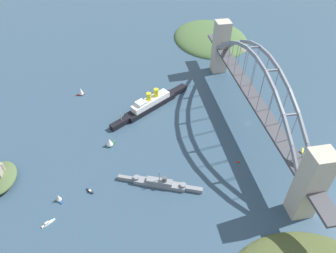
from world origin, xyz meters
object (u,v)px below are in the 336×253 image
at_px(small_boat_1, 90,191).
at_px(small_boat_4, 81,91).
at_px(seaplane_taxiing_near_bridge, 304,153).
at_px(small_boat_3, 48,223).
at_px(harbor_arch_bridge, 254,96).
at_px(naval_cruiser, 160,183).
at_px(ocean_liner, 151,104).
at_px(small_boat_0, 58,198).
at_px(small_boat_2, 109,142).
at_px(channel_marker_buoy, 238,161).

bearing_deg(small_boat_1, small_boat_4, 4.55).
distance_m(seaplane_taxiing_near_bridge, small_boat_3, 215.14).
bearing_deg(small_boat_4, small_boat_3, 173.24).
xyz_separation_m(harbor_arch_bridge, naval_cruiser, (-59.66, 96.18, -29.66)).
distance_m(ocean_liner, small_boat_0, 131.68).
bearing_deg(seaplane_taxiing_near_bridge, naval_cruiser, 94.89).
bearing_deg(ocean_liner, small_boat_4, 63.18).
bearing_deg(small_boat_2, small_boat_3, 147.08).
height_order(naval_cruiser, small_boat_4, naval_cruiser).
height_order(naval_cruiser, small_boat_1, naval_cruiser).
relative_size(naval_cruiser, small_boat_3, 7.03).
xyz_separation_m(harbor_arch_bridge, small_boat_2, (-7.49, 133.99, -27.83)).
distance_m(small_boat_0, small_boat_2, 66.34).
bearing_deg(small_boat_0, small_boat_1, -79.56).
bearing_deg(seaplane_taxiing_near_bridge, small_boat_1, 92.30).
bearing_deg(small_boat_3, small_boat_0, -18.29).
relative_size(ocean_liner, channel_marker_buoy, 31.71).
height_order(small_boat_1, small_boat_2, small_boat_2).
bearing_deg(naval_cruiser, small_boat_0, 90.43).
relative_size(small_boat_1, small_boat_3, 0.66).
relative_size(ocean_liner, small_boat_3, 9.45).
distance_m(naval_cruiser, seaplane_taxiing_near_bridge, 129.13).
height_order(seaplane_taxiing_near_bridge, small_boat_0, small_boat_0).
bearing_deg(seaplane_taxiing_near_bridge, small_boat_4, 57.06).
distance_m(ocean_liner, channel_marker_buoy, 108.30).
xyz_separation_m(small_boat_1, small_boat_3, (-23.23, 29.17, 0.02)).
xyz_separation_m(naval_cruiser, small_boat_1, (3.62, 55.11, -1.98)).
distance_m(harbor_arch_bridge, channel_marker_buoy, 62.50).
distance_m(seaplane_taxiing_near_bridge, small_boat_0, 206.99).
bearing_deg(harbor_arch_bridge, naval_cruiser, 121.81).
relative_size(naval_cruiser, small_boat_0, 8.60).
bearing_deg(small_boat_3, ocean_liner, -37.04).
xyz_separation_m(ocean_liner, small_boat_3, (-120.11, 90.63, -4.67)).
height_order(seaplane_taxiing_near_bridge, small_boat_2, small_boat_2).
relative_size(naval_cruiser, small_boat_1, 10.67).
relative_size(small_boat_2, small_boat_3, 1.07).
bearing_deg(small_boat_0, channel_marker_buoy, -84.88).
distance_m(small_boat_3, small_boat_4, 157.69).
distance_m(naval_cruiser, small_boat_1, 55.26).
distance_m(small_boat_1, channel_marker_buoy, 124.92).
height_order(ocean_liner, small_boat_4, ocean_liner).
bearing_deg(ocean_liner, small_boat_0, 140.16).
bearing_deg(small_boat_1, small_boat_3, 128.52).
bearing_deg(naval_cruiser, harbor_arch_bridge, -58.19).
bearing_deg(small_boat_0, naval_cruiser, -89.57).
xyz_separation_m(naval_cruiser, small_boat_2, (52.17, 37.81, 1.83)).
relative_size(small_boat_0, small_boat_4, 0.76).
bearing_deg(harbor_arch_bridge, seaplane_taxiing_near_bridge, -146.27).
relative_size(naval_cruiser, small_boat_2, 6.60).
distance_m(small_boat_0, small_boat_4, 138.09).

